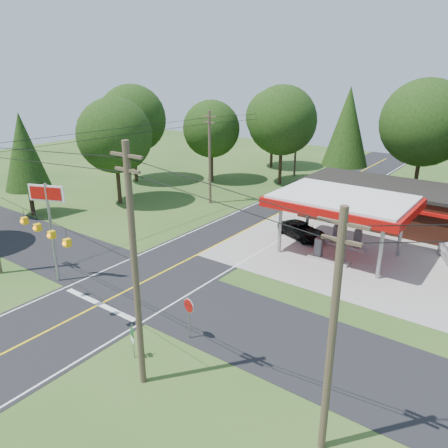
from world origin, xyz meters
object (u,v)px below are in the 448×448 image
Objects in this scene: suv_car at (302,231)px; big_stop_sign at (48,210)px; octagonal_stop_sign at (189,309)px; gas_canopy at (342,203)px.

suv_car is 0.68× the size of big_stop_sign.
suv_car is at bearing 96.45° from octagonal_stop_sign.
big_stop_sign reaches higher than gas_canopy.
big_stop_sign is (-14.00, -16.20, 1.00)m from gas_canopy.
gas_canopy is 4.23× the size of octagonal_stop_sign.
gas_canopy is at bearing 82.88° from octagonal_stop_sign.
big_stop_sign is at bearing 173.66° from suv_car.
big_stop_sign reaches higher than octagonal_stop_sign.
suv_car is at bearing 159.35° from gas_canopy.
octagonal_stop_sign reaches higher than suv_car.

